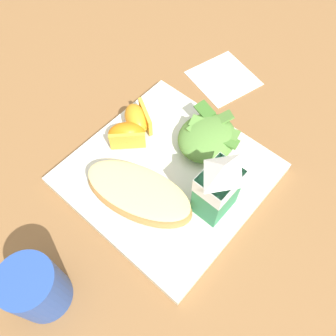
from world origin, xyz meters
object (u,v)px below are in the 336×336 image
at_px(white_plate, 168,174).
at_px(orange_wedge_front, 137,119).
at_px(paper_napkin, 223,78).
at_px(milk_carton, 220,185).
at_px(orange_wedge_middle, 127,134).
at_px(cheesy_pizza_bread, 140,194).
at_px(green_salad_pile, 207,137).
at_px(drinking_blue_cup, 38,291).

relative_size(white_plate, orange_wedge_front, 4.00).
xyz_separation_m(white_plate, paper_napkin, (-0.23, -0.06, -0.01)).
height_order(white_plate, milk_carton, milk_carton).
xyz_separation_m(milk_carton, orange_wedge_middle, (0.00, -0.18, -0.04)).
bearing_deg(milk_carton, orange_wedge_front, -98.77).
xyz_separation_m(cheesy_pizza_bread, paper_napkin, (-0.30, -0.07, -0.03)).
relative_size(green_salad_pile, milk_carton, 0.98).
bearing_deg(orange_wedge_front, cheesy_pizza_bread, 45.39).
bearing_deg(orange_wedge_middle, green_salad_pile, 128.27).
bearing_deg(cheesy_pizza_bread, white_plate, -178.09).
bearing_deg(paper_napkin, orange_wedge_front, -9.67).
distance_m(white_plate, milk_carton, 0.11).
bearing_deg(orange_wedge_middle, paper_napkin, 174.02).
bearing_deg(drinking_blue_cup, orange_wedge_middle, -159.55).
height_order(cheesy_pizza_bread, milk_carton, milk_carton).
bearing_deg(white_plate, paper_napkin, -164.93).
height_order(white_plate, orange_wedge_middle, orange_wedge_middle).
relative_size(milk_carton, paper_napkin, 1.00).
distance_m(cheesy_pizza_bread, orange_wedge_middle, 0.11).
xyz_separation_m(milk_carton, orange_wedge_front, (-0.03, -0.19, -0.04)).
bearing_deg(milk_carton, paper_napkin, -146.45).
height_order(green_salad_pile, paper_napkin, green_salad_pile).
height_order(paper_napkin, drinking_blue_cup, drinking_blue_cup).
distance_m(green_salad_pile, orange_wedge_front, 0.12).
xyz_separation_m(orange_wedge_middle, drinking_blue_cup, (0.25, 0.09, 0.01)).
bearing_deg(green_salad_pile, orange_wedge_front, -67.09).
distance_m(cheesy_pizza_bread, drinking_blue_cup, 0.18).
relative_size(paper_napkin, drinking_blue_cup, 1.20).
distance_m(white_plate, green_salad_pile, 0.09).
bearing_deg(milk_carton, orange_wedge_middle, -88.68).
bearing_deg(drinking_blue_cup, green_salad_pile, 178.44).
bearing_deg(green_salad_pile, milk_carton, 45.15).
distance_m(white_plate, drinking_blue_cup, 0.25).
bearing_deg(cheesy_pizza_bread, paper_napkin, -167.69).
bearing_deg(orange_wedge_front, drinking_blue_cup, 19.99).
xyz_separation_m(green_salad_pile, milk_carton, (0.08, 0.08, 0.04)).
distance_m(green_salad_pile, drinking_blue_cup, 0.33).
bearing_deg(white_plate, milk_carton, 92.87).
bearing_deg(paper_napkin, orange_wedge_middle, -5.98).
height_order(orange_wedge_middle, paper_napkin, orange_wedge_middle).
height_order(white_plate, paper_napkin, white_plate).
relative_size(cheesy_pizza_bread, orange_wedge_front, 2.64).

